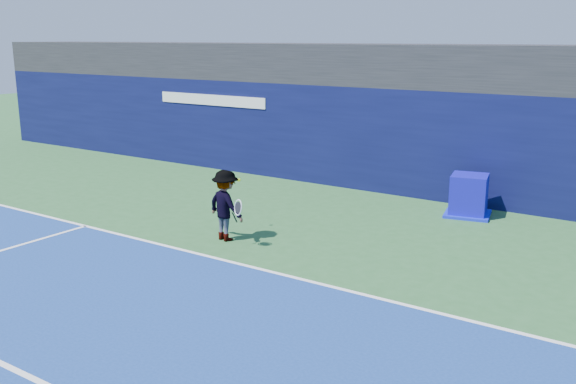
# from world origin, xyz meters

# --- Properties ---
(ground) EXTENTS (80.00, 80.00, 0.00)m
(ground) POSITION_xyz_m (0.00, 0.00, 0.00)
(ground) COLOR #295C2D
(ground) RESTS_ON ground
(baseline) EXTENTS (24.00, 0.10, 0.01)m
(baseline) POSITION_xyz_m (0.00, 3.00, 0.01)
(baseline) COLOR white
(baseline) RESTS_ON ground
(service_line) EXTENTS (24.00, 0.10, 0.01)m
(service_line) POSITION_xyz_m (0.00, -2.00, 0.01)
(service_line) COLOR white
(service_line) RESTS_ON ground
(stadium_band) EXTENTS (36.00, 3.00, 1.20)m
(stadium_band) POSITION_xyz_m (0.00, 11.50, 3.60)
(stadium_band) COLOR black
(stadium_band) RESTS_ON back_wall_assembly
(back_wall_assembly) EXTENTS (36.00, 1.03, 3.00)m
(back_wall_assembly) POSITION_xyz_m (-0.00, 10.50, 1.50)
(back_wall_assembly) COLOR #090D36
(back_wall_assembly) RESTS_ON ground
(equipment_cart) EXTENTS (1.30, 1.30, 1.05)m
(equipment_cart) POSITION_xyz_m (2.23, 9.10, 0.48)
(equipment_cart) COLOR #100BA5
(equipment_cart) RESTS_ON ground
(tennis_player) EXTENTS (1.30, 0.79, 1.59)m
(tennis_player) POSITION_xyz_m (-1.55, 4.10, 0.79)
(tennis_player) COLOR white
(tennis_player) RESTS_ON ground
(tennis_ball) EXTENTS (0.08, 0.08, 0.08)m
(tennis_ball) POSITION_xyz_m (-1.79, 4.88, 1.19)
(tennis_ball) COLOR #C5E219
(tennis_ball) RESTS_ON ground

